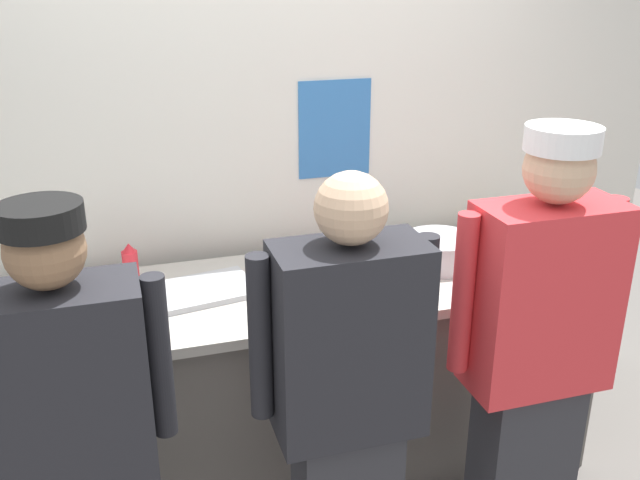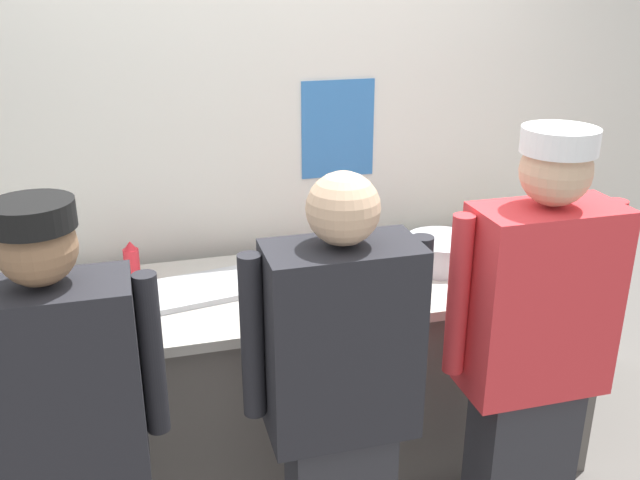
# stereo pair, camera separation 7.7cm
# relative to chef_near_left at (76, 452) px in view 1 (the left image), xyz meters

# --- Properties ---
(wall_back) EXTENTS (4.06, 0.11, 2.78)m
(wall_back) POSITION_rel_chef_near_left_xyz_m (0.84, 1.23, 0.54)
(wall_back) COLOR silver
(wall_back) RESTS_ON ground
(prep_counter) EXTENTS (2.59, 0.75, 0.93)m
(prep_counter) POSITION_rel_chef_near_left_xyz_m (0.84, 0.73, -0.38)
(prep_counter) COLOR #56514C
(prep_counter) RESTS_ON ground
(chef_near_left) EXTENTS (0.58, 0.24, 1.60)m
(chef_near_left) POSITION_rel_chef_near_left_xyz_m (0.00, 0.00, 0.00)
(chef_near_left) COLOR #2D2D33
(chef_near_left) RESTS_ON ground
(chef_center) EXTENTS (0.60, 0.24, 1.62)m
(chef_center) POSITION_rel_chef_near_left_xyz_m (0.81, -0.03, 0.00)
(chef_center) COLOR #2D2D33
(chef_center) RESTS_ON ground
(chef_far_right) EXTENTS (0.61, 0.24, 1.70)m
(chef_far_right) POSITION_rel_chef_near_left_xyz_m (1.49, -0.01, 0.06)
(chef_far_right) COLOR #2D2D33
(chef_far_right) RESTS_ON ground
(plate_stack_front) EXTENTS (0.19, 0.19, 0.06)m
(plate_stack_front) POSITION_rel_chef_near_left_xyz_m (-0.15, 0.86, 0.11)
(plate_stack_front) COLOR white
(plate_stack_front) RESTS_ON prep_counter
(plate_stack_rear) EXTENTS (0.23, 0.23, 0.06)m
(plate_stack_rear) POSITION_rel_chef_near_left_xyz_m (1.22, 0.84, 0.11)
(plate_stack_rear) COLOR white
(plate_stack_rear) RESTS_ON prep_counter
(mixing_bowl_steel) EXTENTS (0.31, 0.31, 0.13)m
(mixing_bowl_steel) POSITION_rel_chef_near_left_xyz_m (1.50, 0.75, 0.15)
(mixing_bowl_steel) COLOR #B7BABF
(mixing_bowl_steel) RESTS_ON prep_counter
(sheet_tray) EXTENTS (0.46, 0.35, 0.02)m
(sheet_tray) POSITION_rel_chef_near_left_xyz_m (0.47, 0.76, 0.10)
(sheet_tray) COLOR #B7BABF
(sheet_tray) RESTS_ON prep_counter
(squeeze_bottle_primary) EXTENTS (0.06, 0.06, 0.18)m
(squeeze_bottle_primary) POSITION_rel_chef_near_left_xyz_m (0.21, 0.93, 0.17)
(squeeze_bottle_primary) COLOR red
(squeeze_bottle_primary) RESTS_ON prep_counter
(squeeze_bottle_secondary) EXTENTS (0.06, 0.06, 0.21)m
(squeeze_bottle_secondary) POSITION_rel_chef_near_left_xyz_m (1.03, 0.78, 0.18)
(squeeze_bottle_secondary) COLOR red
(squeeze_bottle_secondary) RESTS_ON prep_counter
(squeeze_bottle_spare) EXTENTS (0.06, 0.06, 0.19)m
(squeeze_bottle_spare) POSITION_rel_chef_near_left_xyz_m (1.89, 0.91, 0.17)
(squeeze_bottle_spare) COLOR #E5E066
(squeeze_bottle_spare) RESTS_ON prep_counter
(ramekin_green_sauce) EXTENTS (0.08, 0.08, 0.04)m
(ramekin_green_sauce) POSITION_rel_chef_near_left_xyz_m (1.73, 0.51, 0.11)
(ramekin_green_sauce) COLOR white
(ramekin_green_sauce) RESTS_ON prep_counter
(ramekin_red_sauce) EXTENTS (0.11, 0.11, 0.05)m
(ramekin_red_sauce) POSITION_rel_chef_near_left_xyz_m (0.88, 0.52, 0.11)
(ramekin_red_sauce) COLOR white
(ramekin_red_sauce) RESTS_ON prep_counter
(ramekin_orange_sauce) EXTENTS (0.10, 0.10, 0.04)m
(ramekin_orange_sauce) POSITION_rel_chef_near_left_xyz_m (0.89, 0.68, 0.10)
(ramekin_orange_sauce) COLOR white
(ramekin_orange_sauce) RESTS_ON prep_counter
(deli_cup) EXTENTS (0.09, 0.09, 0.11)m
(deli_cup) POSITION_rel_chef_near_left_xyz_m (-0.01, 0.70, 0.14)
(deli_cup) COLOR white
(deli_cup) RESTS_ON prep_counter
(chefs_knife) EXTENTS (0.28, 0.03, 0.02)m
(chefs_knife) POSITION_rel_chef_near_left_xyz_m (0.11, 0.57, 0.09)
(chefs_knife) COLOR #B7BABF
(chefs_knife) RESTS_ON prep_counter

